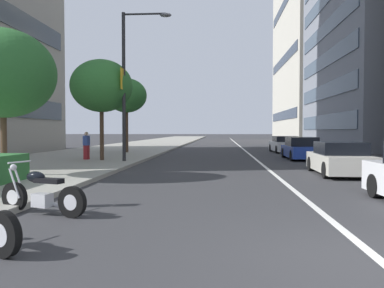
% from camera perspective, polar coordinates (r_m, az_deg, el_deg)
% --- Properties ---
extents(sidewalk_right_plaza, '(160.00, 8.97, 0.15)m').
position_cam_1_polar(sidewalk_right_plaza, '(36.38, -9.83, -0.75)').
color(sidewalk_right_plaza, gray).
rests_on(sidewalk_right_plaza, ground).
extents(lane_centre_stripe, '(110.00, 0.16, 0.01)m').
position_cam_1_polar(lane_centre_stripe, '(40.36, 7.17, -0.58)').
color(lane_centre_stripe, silver).
rests_on(lane_centre_stripe, ground).
extents(motorcycle_second_in_row, '(0.91, 2.11, 1.10)m').
position_cam_1_polar(motorcycle_second_in_row, '(8.93, -20.73, -6.78)').
color(motorcycle_second_in_row, black).
rests_on(motorcycle_second_in_row, ground).
extents(car_mid_block_traffic, '(4.28, 1.95, 1.31)m').
position_cam_1_polar(car_mid_block_traffic, '(16.84, 20.32, -2.06)').
color(car_mid_block_traffic, beige).
rests_on(car_mid_block_traffic, ground).
extents(car_far_down_avenue, '(4.54, 1.84, 1.36)m').
position_cam_1_polar(car_far_down_avenue, '(25.25, 15.35, -0.68)').
color(car_far_down_avenue, navy).
rests_on(car_far_down_avenue, ground).
extents(car_lead_in_lane, '(4.42, 2.02, 1.32)m').
position_cam_1_polar(car_lead_in_lane, '(32.71, 13.10, -0.11)').
color(car_lead_in_lane, silver).
rests_on(car_lead_in_lane, ground).
extents(street_lamp_with_banners, '(1.26, 2.62, 7.78)m').
position_cam_1_polar(street_lamp_with_banners, '(21.46, -8.71, 10.20)').
color(street_lamp_with_banners, '#232326').
rests_on(street_lamp_with_banners, sidewalk_right_plaza).
extents(street_tree_by_lamp_post, '(3.72, 3.72, 5.21)m').
position_cam_1_polar(street_tree_by_lamp_post, '(15.86, -25.45, 9.09)').
color(street_tree_by_lamp_post, '#473323').
rests_on(street_tree_by_lamp_post, sidewalk_right_plaza).
extents(street_tree_mid_sidewalk, '(3.35, 3.35, 5.46)m').
position_cam_1_polar(street_tree_mid_sidewalk, '(22.39, -12.82, 8.08)').
color(street_tree_mid_sidewalk, '#473323').
rests_on(street_tree_mid_sidewalk, sidewalk_right_plaza).
extents(street_tree_far_plaza, '(2.97, 2.97, 5.46)m').
position_cam_1_polar(street_tree_far_plaza, '(30.00, -9.34, 6.83)').
color(street_tree_far_plaza, '#473323').
rests_on(street_tree_far_plaza, sidewalk_right_plaza).
extents(pedestrian_on_plaza, '(0.42, 0.29, 1.53)m').
position_cam_1_polar(pedestrian_on_plaza, '(22.96, -14.86, -0.23)').
color(pedestrian_on_plaza, maroon).
rests_on(pedestrian_on_plaza, sidewalk_right_plaza).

